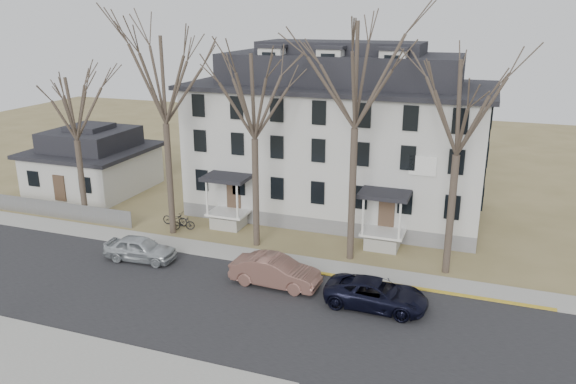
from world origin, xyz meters
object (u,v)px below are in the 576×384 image
at_px(car_navy, 376,295).
at_px(bicycle_right, 183,224).
at_px(small_house, 93,163).
at_px(tree_far_left, 163,74).
at_px(car_tan, 275,272).
at_px(tree_bungalow, 73,105).
at_px(boarding_house, 339,138).
at_px(tree_mid_left, 254,91).
at_px(tree_center, 357,68).
at_px(car_silver, 140,249).
at_px(tree_mid_right, 461,101).
at_px(bicycle_left, 175,219).

distance_m(car_navy, bicycle_right, 15.31).
distance_m(small_house, tree_far_left, 15.00).
bearing_deg(car_tan, tree_bungalow, 75.68).
relative_size(small_house, car_tan, 1.81).
bearing_deg(bicycle_right, tree_bungalow, 72.90).
relative_size(boarding_house, small_house, 2.39).
bearing_deg(small_house, tree_bungalow, -57.16).
bearing_deg(tree_mid_left, tree_far_left, 180.00).
xyz_separation_m(car_tan, car_navy, (5.50, -0.49, -0.09)).
height_order(boarding_house, car_tan, boarding_house).
distance_m(tree_center, car_silver, 16.09).
bearing_deg(bicycle_right, tree_center, -114.12).
xyz_separation_m(tree_mid_right, car_tan, (-8.40, -4.78, -8.81)).
distance_m(tree_center, bicycle_left, 16.43).
xyz_separation_m(tree_mid_right, bicycle_right, (-17.06, 0.56, -9.13)).
bearing_deg(small_house, tree_far_left, -29.39).
distance_m(tree_far_left, tree_center, 12.02).
bearing_deg(tree_bungalow, bicycle_right, 4.27).
xyz_separation_m(small_house, tree_mid_right, (28.50, -6.20, 7.35)).
xyz_separation_m(car_silver, bicycle_left, (-1.05, 5.64, -0.23)).
bearing_deg(tree_bungalow, car_silver, -30.80).
xyz_separation_m(small_house, tree_bungalow, (4.00, -6.20, 5.87)).
distance_m(tree_mid_left, bicycle_left, 11.26).
distance_m(small_house, bicycle_right, 12.87).
xyz_separation_m(small_house, car_silver, (11.54, -10.69, -1.53)).
xyz_separation_m(tree_mid_right, tree_bungalow, (-24.50, 0.00, -1.48)).
bearing_deg(bicycle_right, tree_mid_left, -117.07).
height_order(car_silver, car_tan, car_tan).
bearing_deg(tree_mid_right, car_silver, -165.16).
bearing_deg(tree_far_left, bicycle_right, 51.91).
relative_size(boarding_house, tree_far_left, 1.52).
bearing_deg(bicycle_left, car_tan, -121.40).
height_order(tree_mid_left, tree_bungalow, tree_mid_left).
distance_m(small_house, car_tan, 22.94).
xyz_separation_m(tree_mid_left, car_silver, (-5.46, -4.49, -8.88)).
bearing_deg(boarding_house, tree_mid_right, -43.81).
bearing_deg(car_silver, tree_mid_right, -79.53).
height_order(tree_mid_left, car_navy, tree_mid_left).
relative_size(boarding_house, tree_center, 1.41).
distance_m(small_house, tree_center, 25.41).
distance_m(tree_mid_left, car_tan, 10.49).
relative_size(small_house, tree_mid_right, 0.68).
bearing_deg(tree_far_left, tree_bungalow, 180.00).
relative_size(tree_mid_right, car_navy, 2.53).
height_order(tree_mid_right, car_tan, tree_mid_right).
distance_m(boarding_house, tree_mid_right, 12.51).
bearing_deg(bicycle_left, car_navy, -112.74).
bearing_deg(bicycle_left, tree_far_left, -155.85).
xyz_separation_m(car_tan, bicycle_left, (-9.61, 5.93, -0.30)).
distance_m(tree_far_left, tree_bungalow, 7.34).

